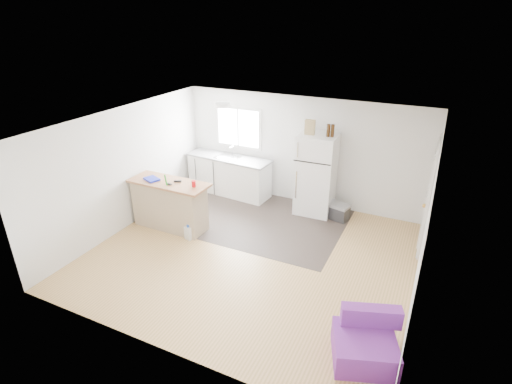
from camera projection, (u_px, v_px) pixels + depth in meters
room at (251, 194)px, 6.73m from camera, size 5.51×5.01×2.41m
vinyl_zone at (247, 216)px, 8.54m from camera, size 4.05×2.50×0.00m
window at (238, 128)px, 9.24m from camera, size 1.18×0.06×0.98m
interior_door at (429, 198)px, 7.01m from camera, size 0.11×0.92×2.10m
ceiling_fixture at (223, 105)px, 7.71m from camera, size 0.30×0.30×0.07m
kitchen_cabinets at (229, 175)px, 9.48m from camera, size 2.09×0.80×1.19m
peninsula at (170, 204)px, 7.95m from camera, size 1.62×0.63×0.99m
refrigerator at (316, 174)px, 8.42m from camera, size 0.79×0.76×1.74m
cooler at (338, 211)px, 8.38m from camera, size 0.51×0.40×0.35m
purple_seat at (365, 343)px, 4.99m from camera, size 0.95×0.94×0.62m
cleaner_jug at (189, 233)px, 7.65m from camera, size 0.16×0.13×0.31m
mop at (166, 219)px, 7.96m from camera, size 0.24×0.34×1.24m
red_cup at (194, 184)px, 7.50m from camera, size 0.10×0.10×0.12m
blue_tray at (152, 179)px, 7.82m from camera, size 0.36×0.32×0.04m
tool_a at (178, 181)px, 7.73m from camera, size 0.15×0.10×0.03m
tool_b at (169, 184)px, 7.60m from camera, size 0.10×0.05×0.03m
cardboard_box at (310, 127)px, 8.00m from camera, size 0.21×0.11×0.30m
bottle_left at (328, 130)px, 7.88m from camera, size 0.08×0.08×0.25m
bottle_right at (333, 131)px, 7.86m from camera, size 0.07×0.07×0.25m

